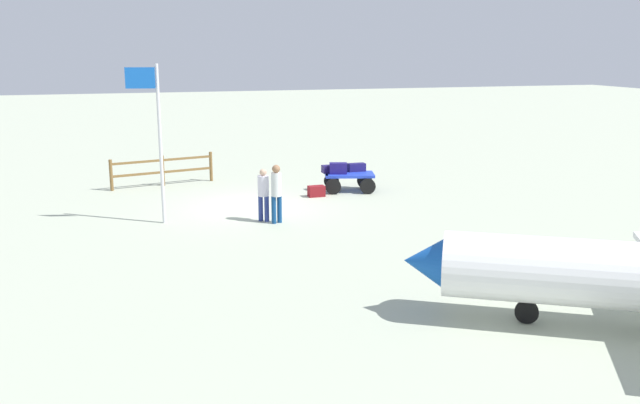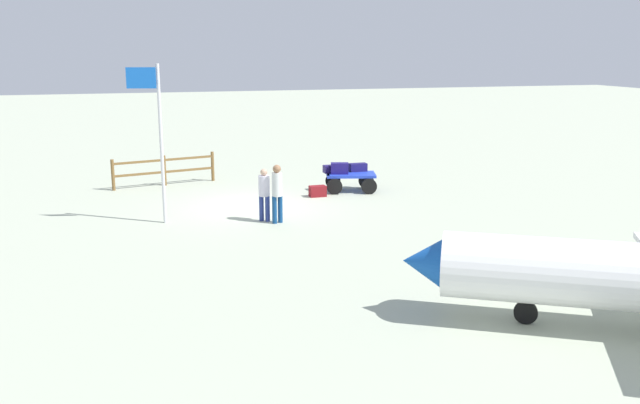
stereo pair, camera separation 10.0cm
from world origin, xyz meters
name	(u,v)px [view 1 (the left image)]	position (x,y,z in m)	size (l,w,h in m)	color
ground_plane	(251,206)	(0.00, 0.00, 0.00)	(120.00, 120.00, 0.00)	#A8B099
luggage_cart	(349,179)	(-3.86, -1.38, 0.46)	(2.02, 1.58, 0.66)	blue
suitcase_tan	(338,168)	(-3.46, -1.39, 0.85)	(0.69, 0.48, 0.39)	navy
suitcase_navy	(329,169)	(-3.19, -1.69, 0.79)	(0.46, 0.35, 0.27)	#1E1551
suitcase_dark	(356,167)	(-4.25, -1.68, 0.80)	(0.65, 0.32, 0.29)	#1D1853
suitcase_maroon	(316,191)	(-2.48, -0.84, 0.19)	(0.58, 0.35, 0.38)	maroon
worker_lead	(263,191)	(0.00, 2.03, 0.92)	(0.47, 0.47, 1.59)	navy
worker_trailing	(276,190)	(-0.32, 2.35, 0.99)	(0.39, 0.39, 1.74)	navy
flagpole	(156,129)	(2.98, 1.39, 2.78)	(0.92, 0.21, 4.63)	silver
wooden_fence	(163,168)	(2.48, -4.34, 0.65)	(3.83, 0.97, 1.14)	brown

